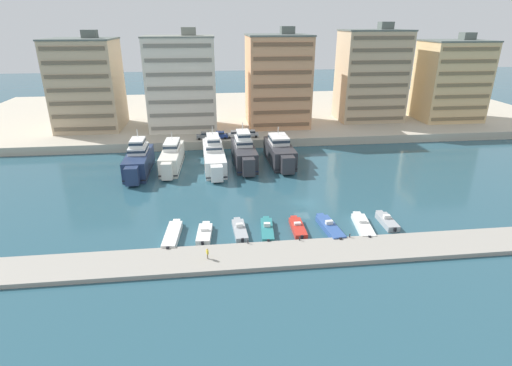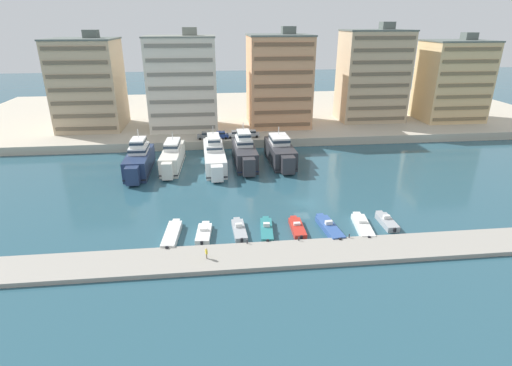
# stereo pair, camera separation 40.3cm
# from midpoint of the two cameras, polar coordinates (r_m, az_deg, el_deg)

# --- Properties ---
(ground_plane) EXTENTS (400.00, 400.00, 0.00)m
(ground_plane) POSITION_cam_midpoint_polar(r_m,az_deg,el_deg) (70.35, 6.49, -2.86)
(ground_plane) COLOR #285160
(quay_promenade) EXTENTS (180.00, 70.00, 2.10)m
(quay_promenade) POSITION_cam_midpoint_polar(r_m,az_deg,el_deg) (134.14, 0.03, 9.91)
(quay_promenade) COLOR #BCB29E
(quay_promenade) RESTS_ON ground
(pier_dock) EXTENTS (120.00, 6.34, 0.64)m
(pier_dock) POSITION_cam_midpoint_polar(r_m,az_deg,el_deg) (56.20, 10.24, -9.63)
(pier_dock) COLOR #9E998E
(pier_dock) RESTS_ON ground
(yacht_navy_far_left) EXTENTS (4.71, 16.70, 8.71)m
(yacht_navy_far_left) POSITION_cam_midpoint_polar(r_m,az_deg,el_deg) (86.67, -16.57, 3.08)
(yacht_navy_far_left) COLOR navy
(yacht_navy_far_left) RESTS_ON ground
(yacht_ivory_left) EXTENTS (4.51, 17.39, 7.37)m
(yacht_ivory_left) POSITION_cam_midpoint_polar(r_m,az_deg,el_deg) (88.09, -12.04, 3.64)
(yacht_ivory_left) COLOR silver
(yacht_ivory_left) RESTS_ON ground
(yacht_white_mid_left) EXTENTS (5.03, 21.31, 8.15)m
(yacht_white_mid_left) POSITION_cam_midpoint_polar(r_m,az_deg,el_deg) (87.70, -6.17, 3.96)
(yacht_white_mid_left) COLOR white
(yacht_white_mid_left) RESTS_ON ground
(yacht_charcoal_center_left) EXTENTS (4.89, 17.41, 8.97)m
(yacht_charcoal_center_left) POSITION_cam_midpoint_polar(r_m,az_deg,el_deg) (87.92, -1.85, 4.36)
(yacht_charcoal_center_left) COLOR #333338
(yacht_charcoal_center_left) RESTS_ON ground
(yacht_charcoal_center) EXTENTS (5.40, 17.21, 7.65)m
(yacht_charcoal_center) POSITION_cam_midpoint_polar(r_m,az_deg,el_deg) (89.20, 3.29, 4.42)
(yacht_charcoal_center) COLOR #333338
(yacht_charcoal_center) RESTS_ON ground
(motorboat_white_far_left) EXTENTS (2.58, 8.57, 0.96)m
(motorboat_white_far_left) POSITION_cam_midpoint_polar(r_m,az_deg,el_deg) (60.26, -12.02, -7.26)
(motorboat_white_far_left) COLOR white
(motorboat_white_far_left) RESTS_ON ground
(motorboat_white_left) EXTENTS (2.48, 6.53, 1.27)m
(motorboat_white_left) POSITION_cam_midpoint_polar(r_m,az_deg,el_deg) (59.91, -7.56, -7.16)
(motorboat_white_left) COLOR white
(motorboat_white_left) RESTS_ON ground
(motorboat_grey_mid_left) EXTENTS (2.10, 7.18, 1.29)m
(motorboat_grey_mid_left) POSITION_cam_midpoint_polar(r_m,az_deg,el_deg) (60.59, -2.54, -6.67)
(motorboat_grey_mid_left) COLOR #9EA3A8
(motorboat_grey_mid_left) RESTS_ON ground
(motorboat_teal_center_left) EXTENTS (2.36, 7.69, 1.42)m
(motorboat_teal_center_left) POSITION_cam_midpoint_polar(r_m,az_deg,el_deg) (60.43, 1.40, -6.68)
(motorboat_teal_center_left) COLOR teal
(motorboat_teal_center_left) RESTS_ON ground
(motorboat_red_center) EXTENTS (1.92, 6.81, 1.13)m
(motorboat_red_center) POSITION_cam_midpoint_polar(r_m,az_deg,el_deg) (61.42, 5.78, -6.34)
(motorboat_red_center) COLOR red
(motorboat_red_center) RESTS_ON ground
(motorboat_blue_center_right) EXTENTS (2.78, 8.42, 1.43)m
(motorboat_blue_center_right) POSITION_cam_midpoint_polar(r_m,az_deg,el_deg) (62.03, 10.30, -6.25)
(motorboat_blue_center_right) COLOR #33569E
(motorboat_blue_center_right) RESTS_ON ground
(motorboat_white_mid_right) EXTENTS (2.95, 8.41, 1.20)m
(motorboat_white_mid_right) POSITION_cam_midpoint_polar(r_m,az_deg,el_deg) (63.77, 14.83, -5.89)
(motorboat_white_mid_right) COLOR white
(motorboat_white_mid_right) RESTS_ON ground
(motorboat_grey_right) EXTENTS (1.88, 6.29, 1.46)m
(motorboat_grey_right) POSITION_cam_midpoint_polar(r_m,az_deg,el_deg) (65.97, 18.00, -5.20)
(motorboat_grey_right) COLOR #9EA3A8
(motorboat_grey_right) RESTS_ON ground
(car_grey_far_left) EXTENTS (4.11, 1.94, 1.80)m
(car_grey_far_left) POSITION_cam_midpoint_polar(r_m,az_deg,el_deg) (100.95, -7.42, 6.77)
(car_grey_far_left) COLOR slate
(car_grey_far_left) RESTS_ON quay_promenade
(car_blue_left) EXTENTS (4.12, 1.96, 1.80)m
(car_blue_left) POSITION_cam_midpoint_polar(r_m,az_deg,el_deg) (100.97, -5.33, 6.87)
(car_blue_left) COLOR #28428E
(car_blue_left) RESTS_ON quay_promenade
(car_white_mid_left) EXTENTS (4.15, 2.03, 1.80)m
(car_white_mid_left) POSITION_cam_midpoint_polar(r_m,az_deg,el_deg) (101.39, -3.18, 6.99)
(car_white_mid_left) COLOR white
(car_white_mid_left) RESTS_ON quay_promenade
(car_silver_center_left) EXTENTS (4.12, 1.96, 1.80)m
(car_silver_center_left) POSITION_cam_midpoint_polar(r_m,az_deg,el_deg) (101.91, -0.91, 7.10)
(car_silver_center_left) COLOR #B7BCC1
(car_silver_center_left) RESTS_ON quay_promenade
(apartment_block_far_left) EXTENTS (16.81, 16.04, 25.35)m
(apartment_block_far_left) POSITION_cam_midpoint_polar(r_m,az_deg,el_deg) (118.24, -23.05, 12.83)
(apartment_block_far_left) COLOR #C6AD89
(apartment_block_far_left) RESTS_ON quay_promenade
(apartment_block_left) EXTENTS (17.96, 12.85, 25.98)m
(apartment_block_left) POSITION_cam_midpoint_polar(r_m,az_deg,el_deg) (110.47, -10.68, 13.79)
(apartment_block_left) COLOR silver
(apartment_block_left) RESTS_ON quay_promenade
(apartment_block_mid_left) EXTENTS (16.70, 16.57, 26.14)m
(apartment_block_mid_left) POSITION_cam_midpoint_polar(r_m,az_deg,el_deg) (113.86, 2.96, 14.41)
(apartment_block_mid_left) COLOR tan
(apartment_block_mid_left) RESTS_ON quay_promenade
(apartment_block_center_left) EXTENTS (18.53, 12.50, 27.22)m
(apartment_block_center_left) POSITION_cam_midpoint_polar(r_m,az_deg,el_deg) (123.76, 16.03, 14.49)
(apartment_block_center_left) COLOR #C6AD89
(apartment_block_center_left) RESTS_ON quay_promenade
(apartment_block_center) EXTENTS (17.77, 13.81, 24.45)m
(apartment_block_center) POSITION_cam_midpoint_polar(r_m,az_deg,el_deg) (132.48, 25.99, 13.01)
(apartment_block_center) COLOR #E0BC84
(apartment_block_center) RESTS_ON quay_promenade
(pedestrian_near_edge) EXTENTS (0.33, 0.58, 1.57)m
(pedestrian_near_edge) POSITION_cam_midpoint_polar(r_m,az_deg,el_deg) (53.20, -7.19, -9.83)
(pedestrian_near_edge) COLOR #7A6B56
(pedestrian_near_edge) RESTS_ON pier_dock
(bollard_west) EXTENTS (0.20, 0.20, 0.61)m
(bollard_west) POSITION_cam_midpoint_polar(r_m,az_deg,el_deg) (56.41, -1.37, -8.35)
(bollard_west) COLOR #2D2D33
(bollard_west) RESTS_ON pier_dock
(bollard_west_mid) EXTENTS (0.20, 0.20, 0.61)m
(bollard_west_mid) POSITION_cam_midpoint_polar(r_m,az_deg,el_deg) (57.45, 6.04, -7.87)
(bollard_west_mid) COLOR #2D2D33
(bollard_west_mid) RESTS_ON pier_dock
(bollard_east_mid) EXTENTS (0.20, 0.20, 0.61)m
(bollard_east_mid) POSITION_cam_midpoint_polar(r_m,az_deg,el_deg) (59.38, 13.06, -7.30)
(bollard_east_mid) COLOR #2D2D33
(bollard_east_mid) RESTS_ON pier_dock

